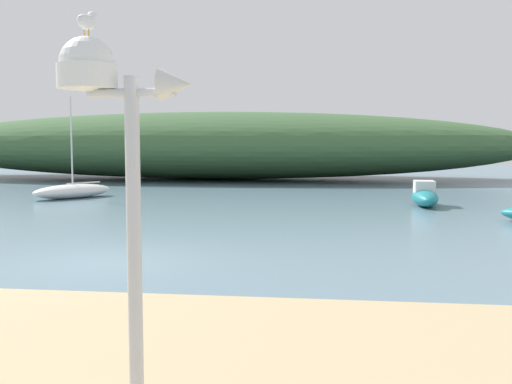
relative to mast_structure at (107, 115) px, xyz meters
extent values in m
plane|color=slate|center=(-3.28, 8.42, -3.00)|extent=(120.00, 120.00, 0.00)
ellipsoid|color=#3D6038|center=(-7.22, 39.44, -0.46)|extent=(48.58, 14.12, 5.08)
cylinder|color=silver|center=(0.21, 0.00, -1.24)|extent=(0.12, 0.12, 3.11)
cylinder|color=silver|center=(0.21, 0.00, 0.18)|extent=(0.73, 0.07, 0.07)
cylinder|color=white|center=(-0.15, 0.00, 0.31)|extent=(0.49, 0.49, 0.19)
sphere|color=white|center=(-0.15, 0.00, 0.41)|extent=(0.45, 0.45, 0.45)
cone|color=silver|center=(0.57, 0.00, 0.24)|extent=(0.26, 0.26, 0.26)
cylinder|color=orange|center=(-0.17, 0.00, 0.66)|extent=(0.01, 0.01, 0.05)
cylinder|color=orange|center=(-0.13, 0.00, 0.66)|extent=(0.01, 0.01, 0.05)
ellipsoid|color=white|center=(-0.15, 0.00, 0.74)|extent=(0.13, 0.23, 0.12)
ellipsoid|color=#9EA0A8|center=(-0.15, 0.00, 0.76)|extent=(0.11, 0.22, 0.04)
sphere|color=white|center=(-0.14, 0.09, 0.80)|extent=(0.08, 0.08, 0.08)
cone|color=gold|center=(-0.13, 0.15, 0.80)|extent=(0.03, 0.05, 0.02)
ellipsoid|color=teal|center=(5.98, 21.39, -2.63)|extent=(1.20, 3.34, 0.73)
cube|color=silver|center=(6.00, 21.72, -2.21)|extent=(0.90, 1.19, 0.62)
ellipsoid|color=white|center=(-10.88, 22.92, -2.65)|extent=(3.63, 4.39, 0.70)
cylinder|color=silver|center=(-10.88, 22.92, -0.24)|extent=(0.08, 0.08, 4.54)
cylinder|color=silver|center=(-10.52, 23.45, -2.26)|extent=(1.10, 1.63, 0.06)
camera|label=1|loc=(1.78, -4.52, -0.22)|focal=40.67mm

